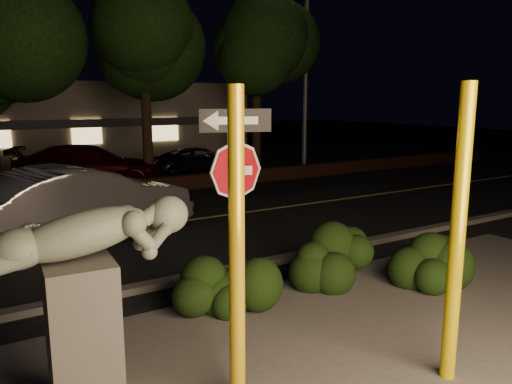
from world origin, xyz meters
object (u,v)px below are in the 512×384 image
signpost (236,171)px  silver_sedan (80,204)px  parked_car_darkred (89,166)px  parked_car_dark (202,162)px  yellow_pole_right (457,237)px  sculpture (85,290)px  streetlight (303,34)px  yellow_pole_left (237,251)px

signpost → silver_sedan: 5.51m
silver_sedan → parked_car_darkred: 7.45m
parked_car_darkred → parked_car_dark: (4.67, 0.20, -0.18)m
yellow_pole_right → sculpture: size_ratio=1.52×
sculpture → parked_car_dark: bearing=64.5°
signpost → streetlight: 14.79m
signpost → sculpture: bearing=-132.9°
yellow_pole_left → sculpture: size_ratio=1.50×
parked_car_dark → yellow_pole_right: bearing=169.0°
yellow_pole_left → silver_sedan: 7.18m
yellow_pole_left → streetlight: size_ratio=0.34×
sculpture → silver_sedan: size_ratio=0.43×
yellow_pole_right → parked_car_darkred: yellow_pole_right is taller
yellow_pole_left → parked_car_dark: bearing=65.7°
streetlight → silver_sedan: bearing=-161.0°
yellow_pole_left → yellow_pole_right: bearing=-21.7°
yellow_pole_left → signpost: (1.06, 1.89, 0.50)m
yellow_pole_right → parked_car_dark: 16.07m
sculpture → silver_sedan: 6.81m
yellow_pole_right → parked_car_dark: size_ratio=0.80×
parked_car_dark → silver_sedan: bearing=143.0°
silver_sedan → parked_car_dark: bearing=-59.5°
streetlight → silver_sedan: 12.80m
streetlight → parked_car_dark: bearing=145.9°
yellow_pole_left → sculpture: (-1.41, 0.49, -0.29)m
signpost → streetlight: size_ratio=0.31×
yellow_pole_left → yellow_pole_right: yellow_pole_right is taller
yellow_pole_right → parked_car_dark: (4.29, 15.45, -1.10)m
silver_sedan → streetlight: bearing=-79.3°
yellow_pole_right → streetlight: bearing=59.4°
silver_sedan → parked_car_dark: 9.89m
yellow_pole_right → sculpture: yellow_pole_right is taller
signpost → parked_car_dark: (5.49, 12.65, -1.58)m
yellow_pole_right → yellow_pole_left: bearing=158.3°
yellow_pole_right → sculpture: 3.94m
sculpture → parked_car_dark: size_ratio=0.53×
signpost → parked_car_darkred: signpost is taller
yellow_pole_right → silver_sedan: bearing=105.8°
parked_car_dark → streetlight: bearing=-110.0°
sculpture → signpost: bearing=33.6°
silver_sedan → sculpture: bearing=150.1°
yellow_pole_left → yellow_pole_right: (2.27, -0.90, 0.02)m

